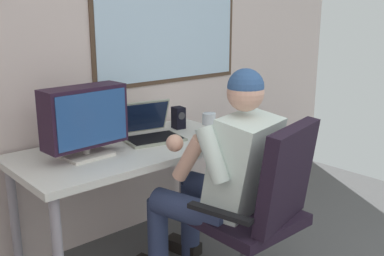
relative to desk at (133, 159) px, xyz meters
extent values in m
cube|color=beige|center=(0.24, 0.41, 0.69)|extent=(4.52, 0.06, 2.72)
cube|color=#4C3828|center=(0.60, 0.38, 0.92)|extent=(1.26, 0.01, 1.11)
cube|color=silver|center=(0.60, 0.37, 0.92)|extent=(1.20, 0.02, 1.05)
cylinder|color=#96919C|center=(0.64, -0.29, -0.31)|extent=(0.05, 0.05, 0.71)
cylinder|color=#96919C|center=(-0.64, 0.29, -0.31)|extent=(0.05, 0.05, 0.71)
cylinder|color=#96919C|center=(0.64, 0.29, -0.31)|extent=(0.05, 0.05, 0.71)
cube|color=silver|center=(0.00, 0.00, 0.06)|extent=(1.40, 0.70, 0.04)
cube|color=black|center=(0.24, -0.71, -0.20)|extent=(0.50, 0.50, 0.06)
cube|color=black|center=(0.29, -0.93, 0.08)|extent=(0.49, 0.23, 0.51)
cube|color=black|center=(0.50, -0.65, -0.07)|extent=(0.13, 0.35, 0.02)
cube|color=black|center=(-0.03, -0.77, -0.07)|extent=(0.13, 0.35, 0.02)
cylinder|color=navy|center=(0.34, -0.42, -0.17)|extent=(0.25, 0.48, 0.15)
cylinder|color=navy|center=(0.29, -0.20, -0.42)|extent=(0.12, 0.12, 0.50)
cube|color=black|center=(0.28, -0.14, -0.63)|extent=(0.15, 0.26, 0.08)
cylinder|color=navy|center=(0.03, -0.49, -0.17)|extent=(0.25, 0.48, 0.15)
cylinder|color=navy|center=(-0.02, -0.27, -0.42)|extent=(0.12, 0.12, 0.50)
cube|color=silver|center=(0.24, -0.68, 0.09)|extent=(0.44, 0.38, 0.55)
sphere|color=tan|center=(0.24, -0.68, 0.47)|extent=(0.19, 0.19, 0.19)
sphere|color=#305183|center=(0.24, -0.68, 0.50)|extent=(0.19, 0.19, 0.19)
cylinder|color=silver|center=(0.44, -0.58, 0.19)|extent=(0.14, 0.24, 0.29)
cylinder|color=tan|center=(0.42, -0.50, 0.06)|extent=(0.09, 0.09, 0.26)
sphere|color=tan|center=(0.41, -0.46, 0.03)|extent=(0.09, 0.09, 0.09)
cylinder|color=silver|center=(0.01, -0.68, 0.19)|extent=(0.13, 0.21, 0.29)
cylinder|color=tan|center=(-0.02, -0.54, 0.15)|extent=(0.12, 0.21, 0.26)
sphere|color=tan|center=(-0.04, -0.46, 0.21)|extent=(0.09, 0.09, 0.09)
cube|color=beige|center=(-0.30, 0.01, 0.09)|extent=(0.27, 0.22, 0.02)
cylinder|color=beige|center=(-0.30, 0.01, 0.12)|extent=(0.04, 0.04, 0.05)
cube|color=black|center=(-0.30, 0.01, 0.31)|extent=(0.47, 0.19, 0.33)
cube|color=#264C8C|center=(-0.29, -0.08, 0.31)|extent=(0.42, 0.04, 0.29)
cube|color=gray|center=(0.17, 0.01, 0.09)|extent=(0.39, 0.30, 0.02)
cube|color=black|center=(0.17, 0.01, 0.10)|extent=(0.36, 0.27, 0.00)
cube|color=gray|center=(0.20, 0.17, 0.20)|extent=(0.37, 0.16, 0.22)
cube|color=#0F1933|center=(0.20, 0.16, 0.20)|extent=(0.34, 0.14, 0.19)
cylinder|color=silver|center=(0.49, -0.15, 0.08)|extent=(0.07, 0.07, 0.00)
cylinder|color=silver|center=(0.49, -0.15, 0.12)|extent=(0.01, 0.01, 0.08)
cylinder|color=silver|center=(0.49, -0.15, 0.20)|extent=(0.09, 0.09, 0.07)
cylinder|color=#50051D|center=(0.49, -0.15, 0.18)|extent=(0.08, 0.08, 0.04)
cube|color=black|center=(0.48, 0.14, 0.16)|extent=(0.08, 0.09, 0.15)
cylinder|color=#333338|center=(0.47, 0.10, 0.18)|extent=(0.05, 0.01, 0.05)
camera|label=1|loc=(-1.43, -2.17, 0.87)|focal=41.88mm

